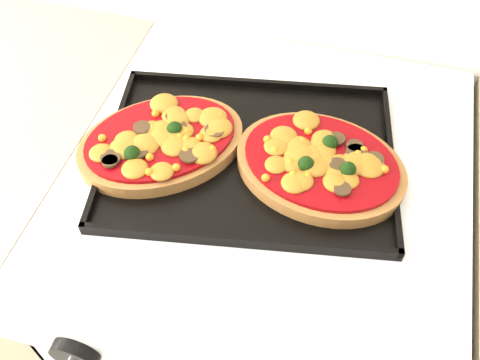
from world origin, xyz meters
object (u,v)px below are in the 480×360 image
(baking_tray, at_px, (249,154))
(pizza_left, at_px, (161,141))
(stove, at_px, (260,297))
(pizza_right, at_px, (320,163))

(baking_tray, distance_m, pizza_left, 0.13)
(baking_tray, bearing_deg, stove, -3.53)
(baking_tray, height_order, pizza_left, pizza_left)
(pizza_left, distance_m, pizza_right, 0.24)
(baking_tray, height_order, pizza_right, pizza_right)
(stove, distance_m, pizza_left, 0.51)
(pizza_left, xyz_separation_m, pizza_right, (0.24, 0.02, -0.00))
(pizza_left, bearing_deg, pizza_right, 4.79)
(baking_tray, relative_size, pizza_right, 1.71)
(baking_tray, xyz_separation_m, pizza_left, (-0.13, -0.02, 0.02))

